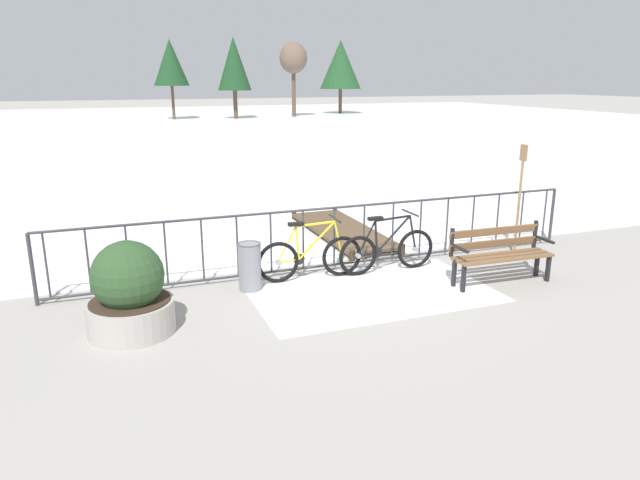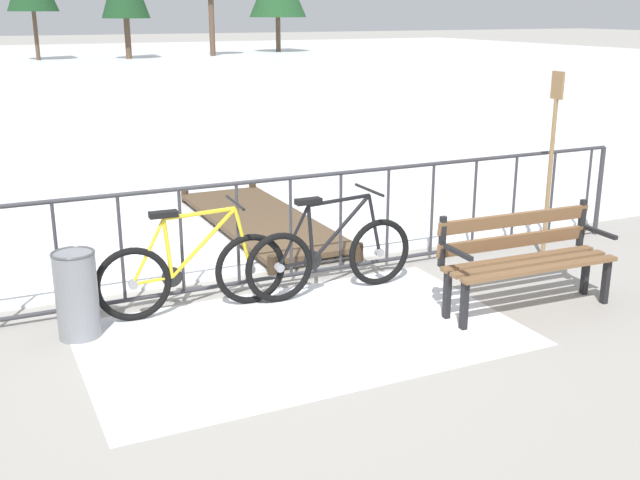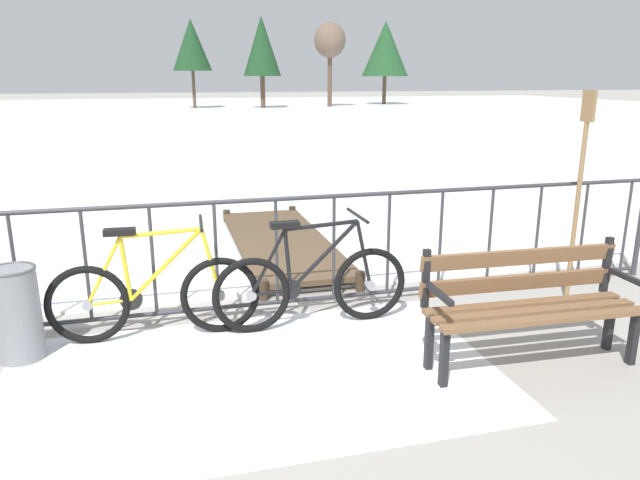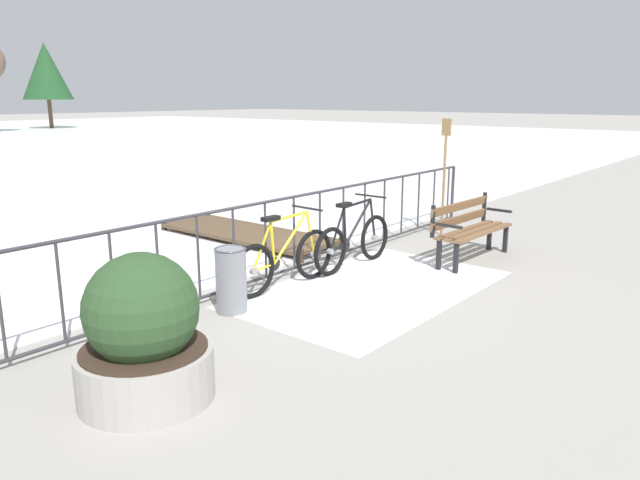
# 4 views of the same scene
# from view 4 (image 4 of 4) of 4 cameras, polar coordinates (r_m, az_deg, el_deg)

# --- Properties ---
(ground_plane) EXTENTS (160.00, 160.00, 0.00)m
(ground_plane) POSITION_cam_4_polar(r_m,az_deg,el_deg) (8.12, -2.44, -3.19)
(ground_plane) COLOR #9E9991
(snow_patch) EXTENTS (3.54, 2.13, 0.01)m
(snow_patch) POSITION_cam_4_polar(r_m,az_deg,el_deg) (7.50, 5.06, -4.62)
(snow_patch) COLOR white
(snow_patch) RESTS_ON ground
(railing_fence) EXTENTS (9.06, 0.06, 1.07)m
(railing_fence) POSITION_cam_4_polar(r_m,az_deg,el_deg) (7.98, -2.48, 0.66)
(railing_fence) COLOR #38383D
(railing_fence) RESTS_ON ground
(bicycle_near_railing) EXTENTS (1.71, 0.52, 0.97)m
(bicycle_near_railing) POSITION_cam_4_polar(r_m,az_deg,el_deg) (8.34, 3.20, -0.14)
(bicycle_near_railing) COLOR black
(bicycle_near_railing) RESTS_ON ground
(bicycle_second) EXTENTS (1.71, 0.52, 0.97)m
(bicycle_second) POSITION_cam_4_polar(r_m,az_deg,el_deg) (7.42, -3.36, -1.85)
(bicycle_second) COLOR black
(bicycle_second) RESTS_ON ground
(park_bench) EXTENTS (1.62, 0.54, 0.89)m
(park_bench) POSITION_cam_4_polar(r_m,az_deg,el_deg) (8.95, 14.00, 1.37)
(park_bench) COLOR brown
(park_bench) RESTS_ON ground
(planter_with_shrub) EXTENTS (1.07, 1.07, 1.18)m
(planter_with_shrub) POSITION_cam_4_polar(r_m,az_deg,el_deg) (4.90, -16.48, -8.73)
(planter_with_shrub) COLOR #ADA8A0
(planter_with_shrub) RESTS_ON ground
(trash_bin) EXTENTS (0.35, 0.35, 0.73)m
(trash_bin) POSITION_cam_4_polar(r_m,az_deg,el_deg) (6.66, -8.47, -3.75)
(trash_bin) COLOR gray
(trash_bin) RESTS_ON ground
(oar_upright) EXTENTS (0.04, 0.16, 1.98)m
(oar_upright) POSITION_cam_4_polar(r_m,az_deg,el_deg) (10.36, 11.78, 6.60)
(oar_upright) COLOR #937047
(oar_upright) RESTS_ON ground
(wooden_dock) EXTENTS (1.10, 3.32, 0.20)m
(wooden_dock) POSITION_cam_4_polar(r_m,az_deg,el_deg) (10.04, -6.92, 0.68)
(wooden_dock) COLOR brown
(wooden_dock) RESTS_ON ground
(tree_far_east) EXTENTS (3.55, 3.55, 6.18)m
(tree_far_east) POSITION_cam_4_polar(r_m,az_deg,el_deg) (49.91, -24.65, 14.39)
(tree_far_east) COLOR brown
(tree_far_east) RESTS_ON ground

